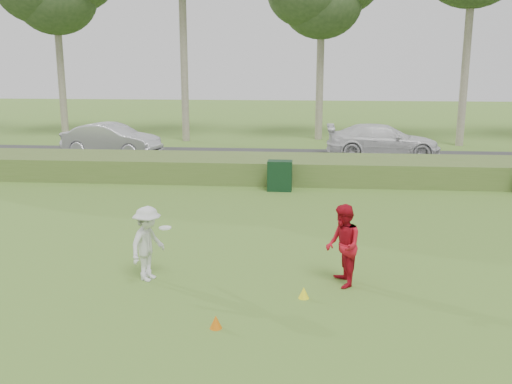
# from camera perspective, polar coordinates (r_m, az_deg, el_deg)

# --- Properties ---
(ground) EXTENTS (120.00, 120.00, 0.00)m
(ground) POSITION_cam_1_polar(r_m,az_deg,el_deg) (11.91, -1.79, -10.46)
(ground) COLOR #457226
(ground) RESTS_ON ground
(reed_strip) EXTENTS (80.00, 3.00, 0.90)m
(reed_strip) POSITION_cam_1_polar(r_m,az_deg,el_deg) (23.28, 1.80, 2.37)
(reed_strip) COLOR #486628
(reed_strip) RESTS_ON ground
(park_road) EXTENTS (80.00, 6.00, 0.06)m
(park_road) POSITION_cam_1_polar(r_m,az_deg,el_deg) (28.27, 2.42, 3.39)
(park_road) COLOR #2D2D2D
(park_road) RESTS_ON ground
(player_white) EXTENTS (1.01, 1.22, 1.67)m
(player_white) POSITION_cam_1_polar(r_m,az_deg,el_deg) (12.74, -10.77, -5.09)
(player_white) COLOR silver
(player_white) RESTS_ON ground
(player_red) EXTENTS (0.82, 0.97, 1.79)m
(player_red) POSITION_cam_1_polar(r_m,az_deg,el_deg) (12.33, 8.69, -5.33)
(player_red) COLOR #B10F1F
(player_red) RESTS_ON ground
(cone_orange) EXTENTS (0.23, 0.23, 0.25)m
(cone_orange) POSITION_cam_1_polar(r_m,az_deg,el_deg) (10.61, -4.04, -12.83)
(cone_orange) COLOR orange
(cone_orange) RESTS_ON ground
(cone_yellow) EXTENTS (0.22, 0.22, 0.24)m
(cone_yellow) POSITION_cam_1_polar(r_m,az_deg,el_deg) (11.85, 4.80, -10.00)
(cone_yellow) COLOR yellow
(cone_yellow) RESTS_ON ground
(utility_cabinet) EXTENTS (0.91, 0.57, 1.13)m
(utility_cabinet) POSITION_cam_1_polar(r_m,az_deg,el_deg) (21.23, 2.39, 1.64)
(utility_cabinet) COLOR black
(utility_cabinet) RESTS_ON ground
(car_mid) EXTENTS (5.16, 2.65, 1.62)m
(car_mid) POSITION_cam_1_polar(r_m,az_deg,el_deg) (29.66, -14.26, 5.10)
(car_mid) COLOR silver
(car_mid) RESTS_ON park_road
(car_right) EXTENTS (5.58, 2.31, 1.61)m
(car_right) POSITION_cam_1_polar(r_m,az_deg,el_deg) (29.07, 12.57, 5.02)
(car_right) COLOR silver
(car_right) RESTS_ON park_road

